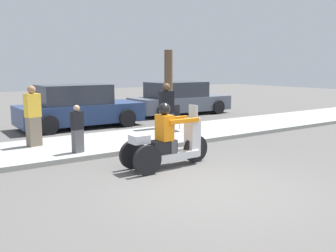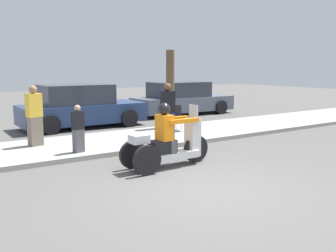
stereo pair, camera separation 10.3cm
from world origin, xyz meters
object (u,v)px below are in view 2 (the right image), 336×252
spectator_mid_group (168,113)px  folding_chair_set_back (177,115)px  spectator_far_back (34,117)px  spectator_near_curb (78,130)px  parked_car_lot_right (81,107)px  tree_trunk (170,89)px  parked_car_lot_far (182,99)px  motorcycle_trike (168,144)px

spectator_mid_group → folding_chair_set_back: (1.23, 1.29, -0.28)m
spectator_far_back → spectator_near_curb: bearing=-63.7°
folding_chair_set_back → parked_car_lot_right: parked_car_lot_right is taller
spectator_mid_group → parked_car_lot_right: 4.44m
parked_car_lot_right → tree_trunk: (2.30, -2.41, 0.70)m
parked_car_lot_right → parked_car_lot_far: parked_car_lot_right is taller
parked_car_lot_far → tree_trunk: size_ratio=1.79×
spectator_near_curb → tree_trunk: 4.48m
spectator_near_curb → folding_chair_set_back: (3.83, 1.28, -0.06)m
motorcycle_trike → parked_car_lot_far: size_ratio=0.45×
spectator_near_curb → tree_trunk: bearing=25.7°
motorcycle_trike → parked_car_lot_right: (0.38, 6.30, 0.21)m
motorcycle_trike → spectator_mid_group: size_ratio=1.30×
folding_chair_set_back → spectator_far_back: bearing=178.9°
parked_car_lot_right → spectator_near_curb: bearing=-111.2°
folding_chair_set_back → spectator_near_curb: bearing=-161.5°
motorcycle_trike → parked_car_lot_far: (5.57, 7.27, 0.19)m
spectator_near_curb → parked_car_lot_right: bearing=68.8°
parked_car_lot_far → spectator_far_back: bearing=-152.6°
motorcycle_trike → spectator_far_back: (-1.98, 3.34, 0.37)m
spectator_near_curb → spectator_far_back: size_ratio=0.73×
spectator_far_back → parked_car_lot_right: (2.36, 2.96, -0.16)m
motorcycle_trike → parked_car_lot_right: size_ratio=0.48×
parked_car_lot_right → parked_car_lot_far: (5.20, 0.96, -0.02)m
tree_trunk → folding_chair_set_back: bearing=-103.2°
spectator_far_back → parked_car_lot_right: spectator_far_back is taller
parked_car_lot_far → motorcycle_trike: bearing=-127.5°
spectator_far_back → folding_chair_set_back: 4.51m
spectator_near_curb → parked_car_lot_far: size_ratio=0.25×
motorcycle_trike → spectator_mid_group: (1.29, 1.97, 0.38)m
spectator_mid_group → tree_trunk: tree_trunk is taller
spectator_near_curb → spectator_mid_group: size_ratio=0.72×
spectator_mid_group → spectator_far_back: bearing=157.2°
motorcycle_trike → parked_car_lot_far: 9.16m
parked_car_lot_right → parked_car_lot_far: size_ratio=0.94×
spectator_far_back → tree_trunk: size_ratio=0.61×
motorcycle_trike → tree_trunk: size_ratio=0.80×
motorcycle_trike → parked_car_lot_far: parked_car_lot_far is taller
spectator_mid_group → parked_car_lot_right: spectator_mid_group is taller
motorcycle_trike → spectator_near_curb: (-1.30, 1.98, 0.16)m
folding_chair_set_back → parked_car_lot_far: bearing=52.7°
spectator_near_curb → spectator_far_back: (-0.68, 1.37, 0.20)m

